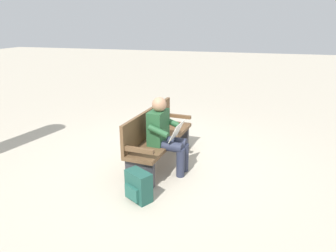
# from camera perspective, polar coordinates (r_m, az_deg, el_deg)

# --- Properties ---
(ground_plane) EXTENTS (40.00, 40.00, 0.00)m
(ground_plane) POSITION_cam_1_polar(r_m,az_deg,el_deg) (5.20, -1.23, -6.77)
(ground_plane) COLOR #B7AD99
(bench_near) EXTENTS (1.83, 0.63, 0.90)m
(bench_near) POSITION_cam_1_polar(r_m,az_deg,el_deg) (5.04, -2.01, -1.93)
(bench_near) COLOR brown
(bench_near) RESTS_ON ground
(person_seated) EXTENTS (0.60, 0.60, 1.18)m
(person_seated) POSITION_cam_1_polar(r_m,az_deg,el_deg) (4.70, -0.54, -1.30)
(person_seated) COLOR #23512D
(person_seated) RESTS_ON ground
(backpack) EXTENTS (0.36, 0.41, 0.40)m
(backpack) POSITION_cam_1_polar(r_m,az_deg,el_deg) (4.12, -5.51, -11.01)
(backpack) COLOR #1E4C42
(backpack) RESTS_ON ground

